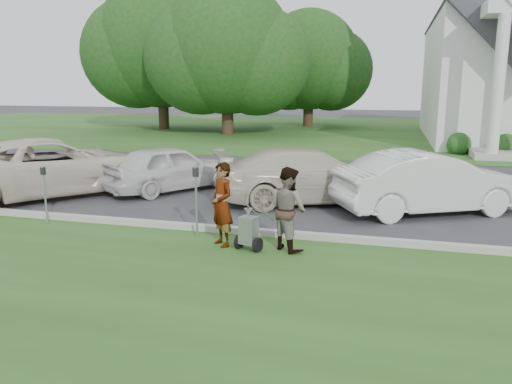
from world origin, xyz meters
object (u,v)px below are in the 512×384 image
at_px(parking_meter_near, 196,193).
at_px(car_a, 52,167).
at_px(tree_left, 227,54).
at_px(parking_meter_far, 44,188).
at_px(car_b, 170,168).
at_px(tree_far, 161,50).
at_px(person_right, 288,209).
at_px(person_left, 222,205).
at_px(striping_cart, 249,231).
at_px(tree_back, 309,65).
at_px(car_c, 309,175).
at_px(car_d, 429,183).

relative_size(parking_meter_near, car_a, 0.25).
xyz_separation_m(tree_left, parking_meter_far, (2.92, -21.87, -4.26)).
height_order(parking_meter_far, car_b, car_b).
bearing_deg(car_a, parking_meter_far, 162.25).
xyz_separation_m(tree_far, person_right, (14.61, -25.19, -4.88)).
height_order(tree_left, person_left, tree_left).
relative_size(person_right, car_a, 0.27).
distance_m(parking_meter_near, car_b, 5.00).
relative_size(striping_cart, car_a, 0.17).
relative_size(tree_far, parking_meter_far, 8.59).
bearing_deg(tree_left, car_b, -77.11).
bearing_deg(tree_left, tree_back, 63.43).
bearing_deg(parking_meter_near, car_c, 66.09).
bearing_deg(car_d, person_right, 115.50).
bearing_deg(car_d, striping_cart, 110.86).
height_order(tree_far, parking_meter_far, tree_far).
bearing_deg(car_d, car_a, 65.62).
xyz_separation_m(car_c, car_d, (3.07, -0.44, 0.03)).
relative_size(striping_cart, car_b, 0.25).
bearing_deg(parking_meter_far, striping_cart, -6.41).
bearing_deg(car_b, tree_back, -56.82).
distance_m(tree_left, car_d, 22.10).
bearing_deg(car_d, person_left, 105.46).
distance_m(car_a, car_b, 3.37).
height_order(tree_left, striping_cart, tree_left).
bearing_deg(tree_left, parking_meter_near, -73.22).
distance_m(tree_left, person_left, 23.85).
bearing_deg(striping_cart, tree_far, 134.46).
bearing_deg(tree_back, tree_left, -116.57).
relative_size(tree_far, car_a, 1.95).
height_order(person_right, car_b, person_right).
relative_size(person_right, car_c, 0.32).
bearing_deg(parking_meter_near, car_a, 153.30).
relative_size(parking_meter_far, car_d, 0.29).
height_order(tree_far, parking_meter_near, tree_far).
bearing_deg(parking_meter_near, tree_left, 106.78).
height_order(parking_meter_near, car_b, parking_meter_near).
bearing_deg(striping_cart, car_a, 169.80).
bearing_deg(car_d, parking_meter_near, 97.87).
distance_m(tree_far, tree_back, 11.22).
distance_m(tree_back, car_b, 25.92).
height_order(striping_cart, parking_meter_near, parking_meter_near).
bearing_deg(car_a, tree_back, -58.51).
xyz_separation_m(parking_meter_near, car_c, (1.72, 3.89, -0.21)).
bearing_deg(tree_back, car_a, -96.35).
bearing_deg(car_c, car_a, 72.20).
relative_size(striping_cart, person_left, 0.63).
relative_size(car_b, car_c, 0.80).
bearing_deg(tree_back, parking_meter_near, -85.03).
xyz_separation_m(person_right, parking_meter_near, (-2.00, 0.30, 0.14)).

